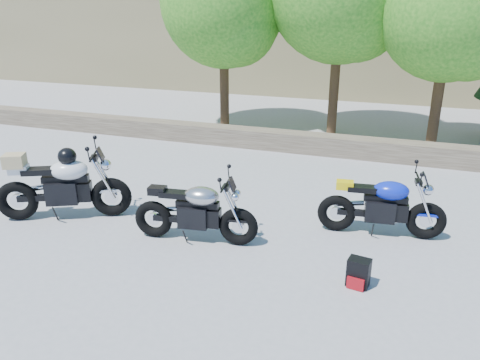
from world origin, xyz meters
name	(u,v)px	position (x,y,z in m)	size (l,w,h in m)	color
ground	(208,241)	(0.00, 0.00, 0.00)	(90.00, 90.00, 0.00)	gray
stone_wall	(289,141)	(0.00, 5.50, 0.25)	(22.00, 0.55, 0.50)	brown
tree_decid_left	(226,6)	(-2.39, 7.14, 3.63)	(3.67, 3.67, 5.62)	#382314
tree_decid_right	(455,12)	(3.71, 6.94, 3.50)	(3.54, 3.54, 5.41)	#382314
silver_bike	(196,212)	(-0.19, -0.04, 0.51)	(2.09, 0.66, 1.05)	black
white_bike	(62,184)	(-2.82, -0.01, 0.65)	(2.22, 1.21, 1.32)	black
blue_bike	(383,207)	(2.65, 1.20, 0.51)	(2.10, 0.66, 1.05)	black
backpack	(358,273)	(2.46, -0.52, 0.20)	(0.33, 0.30, 0.41)	black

